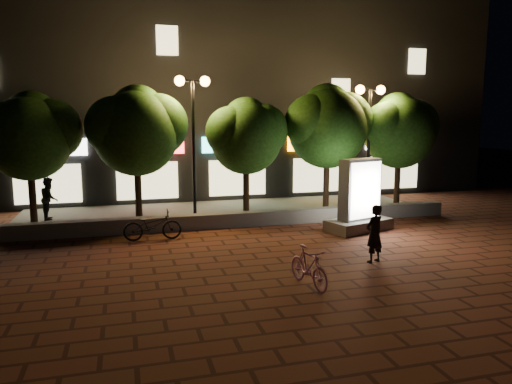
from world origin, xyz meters
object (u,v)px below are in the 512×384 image
object	(u,v)px
scooter_pink	(309,267)
rider	(374,234)
pedestrian	(49,198)
ad_kiosk	(359,202)
tree_far_left	(30,133)
tree_mid	(247,133)
street_lamp_right	(369,115)
scooter_parked	(153,225)
tree_far_right	(400,128)
tree_right	(328,124)
tree_left	(137,128)
street_lamp_left	(193,111)

from	to	relation	value
scooter_pink	rider	distance (m)	2.69
scooter_pink	pedestrian	xyz separation A→B (m)	(-6.64, 8.99, 0.40)
pedestrian	ad_kiosk	bearing A→B (deg)	-116.77
tree_far_left	tree_mid	bearing A→B (deg)	-0.00
tree_far_left	street_lamp_right	xyz separation A→B (m)	(12.45, -0.26, 0.60)
tree_mid	scooter_pink	world-z (taller)	tree_mid
scooter_parked	tree_mid	bearing A→B (deg)	-54.20
tree_mid	rider	world-z (taller)	tree_mid
tree_far_right	scooter_pink	world-z (taller)	tree_far_right
scooter_pink	ad_kiosk	bearing A→B (deg)	41.26
tree_far_right	scooter_parked	distance (m)	10.94
tree_right	ad_kiosk	distance (m)	4.04
tree_far_left	pedestrian	distance (m)	2.71
tree_far_right	pedestrian	bearing A→B (deg)	175.16
tree_left	scooter_parked	bearing A→B (deg)	-84.01
ad_kiosk	street_lamp_left	bearing A→B (deg)	151.26
street_lamp_right	tree_far_right	bearing A→B (deg)	9.61
tree_mid	tree_far_right	xyz separation A→B (m)	(6.50, 0.00, 0.15)
tree_far_right	street_lamp_right	xyz separation A→B (m)	(-1.55, -0.26, 0.53)
scooter_parked	tree_left	bearing A→B (deg)	6.72
street_lamp_right	scooter_pink	world-z (taller)	street_lamp_right
street_lamp_left	scooter_parked	distance (m)	4.58
street_lamp_left	scooter_parked	size ratio (longest dim) A/B	2.88
tree_mid	street_lamp_right	world-z (taller)	street_lamp_right
tree_right	tree_far_right	world-z (taller)	tree_right
tree_right	rider	bearing A→B (deg)	-103.03
tree_far_left	pedestrian	xyz separation A→B (m)	(0.30, 1.16, -2.43)
street_lamp_left	rider	distance (m)	8.06
scooter_pink	rider	xyz separation A→B (m)	(2.35, 1.27, 0.32)
tree_right	rider	world-z (taller)	tree_right
tree_far_left	tree_far_right	size ratio (longest dim) A/B	0.97
street_lamp_right	tree_right	bearing A→B (deg)	170.90
tree_far_left	tree_far_right	bearing A→B (deg)	0.00
pedestrian	tree_right	bearing A→B (deg)	-100.65
tree_far_left	rider	bearing A→B (deg)	-35.22
rider	street_lamp_left	bearing A→B (deg)	-80.17
tree_far_right	scooter_pink	bearing A→B (deg)	-132.07
tree_far_right	scooter_parked	size ratio (longest dim) A/B	2.65
tree_far_left	ad_kiosk	size ratio (longest dim) A/B	1.86
tree_left	scooter_pink	bearing A→B (deg)	-66.33
tree_far_left	tree_mid	distance (m)	7.50
tree_right	ad_kiosk	bearing A→B (deg)	-93.14
ad_kiosk	rider	xyz separation A→B (m)	(-1.35, -3.45, -0.21)
tree_right	scooter_pink	distance (m)	9.27
tree_far_left	street_lamp_right	distance (m)	12.47
tree_left	ad_kiosk	world-z (taller)	tree_left
tree_mid	tree_far_right	bearing A→B (deg)	0.00
street_lamp_left	scooter_pink	bearing A→B (deg)	-78.88
street_lamp_left	street_lamp_right	size ratio (longest dim) A/B	1.04
scooter_pink	rider	world-z (taller)	rider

